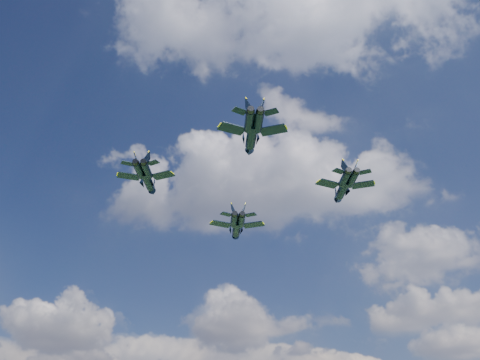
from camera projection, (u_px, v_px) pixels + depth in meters
name	position (u px, v px, depth m)	size (l,w,h in m)	color
jet_lead	(237.00, 229.00, 124.06)	(12.29, 16.54, 3.89)	black
jet_left	(148.00, 181.00, 108.73)	(11.71, 15.32, 3.63)	black
jet_right	(342.00, 190.00, 109.70)	(11.81, 15.93, 3.75)	black
jet_slot	(251.00, 137.00, 89.57)	(11.30, 15.24, 3.59)	black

